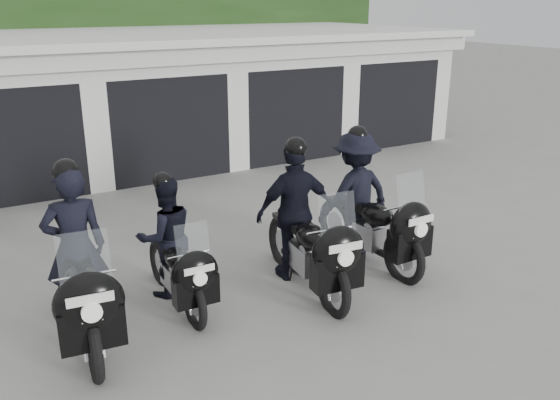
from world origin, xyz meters
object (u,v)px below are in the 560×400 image
police_bike_b (171,247)px  police_bike_c (302,223)px  police_bike_d (363,202)px  police_bike_a (80,270)px

police_bike_b → police_bike_c: police_bike_c is taller
police_bike_d → police_bike_c: bearing=-169.8°
police_bike_a → police_bike_b: bearing=22.9°
police_bike_d → police_bike_b: bearing=175.2°
police_bike_a → police_bike_d: bearing=8.9°
police_bike_b → police_bike_c: bearing=-12.8°
police_bike_b → police_bike_d: 2.92m
police_bike_b → police_bike_a: bearing=-162.2°
police_bike_a → police_bike_c: size_ratio=1.02×
police_bike_a → police_bike_c: (2.89, -0.09, 0.04)m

